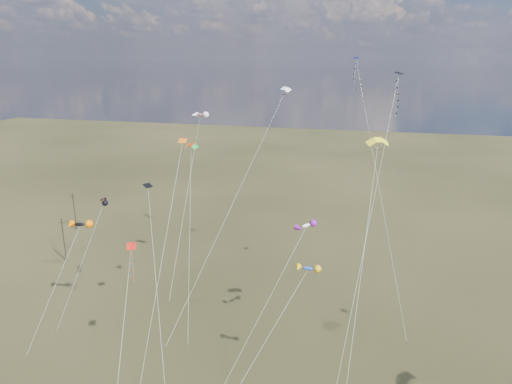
% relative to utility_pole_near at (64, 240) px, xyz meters
% --- Properties ---
extents(utility_pole_near, '(1.40, 0.20, 8.00)m').
position_rel_utility_pole_near_xyz_m(utility_pole_near, '(0.00, 0.00, 0.00)').
color(utility_pole_near, black).
rests_on(utility_pole_near, ground).
extents(utility_pole_far, '(1.40, 0.20, 8.00)m').
position_rel_utility_pole_near_xyz_m(utility_pole_far, '(-8.00, 14.00, 0.00)').
color(utility_pole_far, black).
rests_on(utility_pole_far, ground).
extents(diamond_black_high, '(5.22, 23.25, 32.89)m').
position_rel_utility_pole_near_xyz_m(diamond_black_high, '(53.31, -4.53, 24.10)').
color(diamond_black_high, black).
rests_on(diamond_black_high, ground).
extents(diamond_navy_tall, '(9.80, 18.34, 34.69)m').
position_rel_utility_pole_near_xyz_m(diamond_navy_tall, '(48.48, 6.75, 25.72)').
color(diamond_navy_tall, '#080D47').
rests_on(diamond_navy_tall, ground).
extents(diamond_black_mid, '(7.92, 13.06, 20.24)m').
position_rel_utility_pole_near_xyz_m(diamond_black_mid, '(27.69, -19.22, 10.98)').
color(diamond_black_mid, black).
rests_on(diamond_black_mid, ground).
extents(diamond_red_low, '(4.27, 13.15, 16.08)m').
position_rel_utility_pole_near_xyz_m(diamond_red_low, '(28.12, -24.82, 9.15)').
color(diamond_red_low, red).
rests_on(diamond_red_low, ground).
extents(diamond_orange_center, '(1.10, 14.14, 25.10)m').
position_rel_utility_pole_near_xyz_m(diamond_orange_center, '(28.81, -15.81, 14.43)').
color(diamond_orange_center, orange).
rests_on(diamond_orange_center, ground).
extents(parafoil_yellow, '(2.84, 18.16, 27.16)m').
position_rel_utility_pole_near_xyz_m(parafoil_yellow, '(51.71, -16.05, 22.34)').
color(parafoil_yellow, yellow).
rests_on(parafoil_yellow, ground).
extents(parafoil_blue_white, '(10.91, 24.16, 30.78)m').
position_rel_utility_pole_near_xyz_m(parafoil_blue_white, '(37.73, 4.42, 25.89)').
color(parafoil_blue_white, '#1843AA').
rests_on(parafoil_blue_white, ground).
extents(parafoil_tricolor, '(7.52, 18.97, 22.47)m').
position_rel_utility_pole_near_xyz_m(parafoil_tricolor, '(24.43, 0.48, 17.68)').
color(parafoil_tricolor, gold).
rests_on(parafoil_tricolor, ground).
extents(novelty_black_orange, '(3.72, 10.70, 14.25)m').
position_rel_utility_pole_near_xyz_m(novelty_black_orange, '(14.93, -14.91, 9.57)').
color(novelty_black_orange, black).
rests_on(novelty_black_orange, ground).
extents(novelty_orange_black, '(3.77, 10.93, 15.78)m').
position_rel_utility_pole_near_xyz_m(novelty_orange_black, '(15.39, -9.79, 11.15)').
color(novelty_orange_black, '#E44802').
rests_on(novelty_orange_black, ground).
extents(novelty_white_purple, '(8.24, 11.07, 16.33)m').
position_rel_utility_pole_near_xyz_m(novelty_white_purple, '(44.38, -13.55, 11.71)').
color(novelty_white_purple, white).
rests_on(novelty_white_purple, ground).
extents(novelty_redwhite_stripe, '(4.45, 22.38, 25.57)m').
position_rel_utility_pole_near_xyz_m(novelty_redwhite_stripe, '(21.14, 12.71, 20.73)').
color(novelty_redwhite_stripe, red).
rests_on(novelty_redwhite_stripe, ground).
extents(novelty_blue_yellow, '(8.87, 9.94, 15.01)m').
position_rel_utility_pole_near_xyz_m(novelty_blue_yellow, '(45.88, -22.03, 10.40)').
color(novelty_blue_yellow, '#1B44B0').
rests_on(novelty_blue_yellow, ground).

